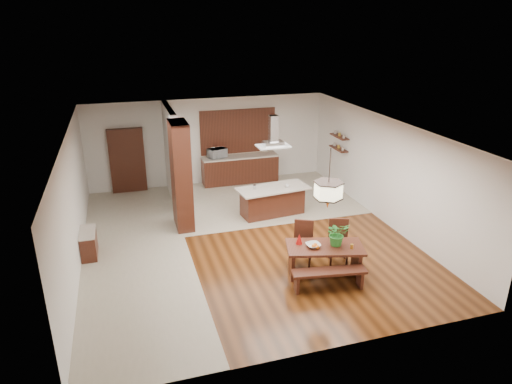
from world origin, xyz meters
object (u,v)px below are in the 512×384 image
object	(u,v)px
dining_table	(325,253)
kitchen_island	(272,201)
microwave	(217,153)
hallway_console	(89,244)
dining_bench	(329,279)
dining_chair_left	(303,243)
range_hood	(273,131)
fruit_bowl	(313,245)
foliage_plant	(337,234)
island_cup	(287,186)
dining_chair_right	(339,242)
pendant_lantern	(329,179)

from	to	relation	value
dining_table	kitchen_island	distance (m)	3.45
microwave	hallway_console	bearing A→B (deg)	-157.53
dining_bench	dining_chair_left	distance (m)	1.22
dining_chair_left	microwave	distance (m)	5.88
hallway_console	microwave	bearing A→B (deg)	44.89
range_hood	fruit_bowl	bearing A→B (deg)	-93.77
range_hood	foliage_plant	bearing A→B (deg)	-85.04
range_hood	island_cup	world-z (taller)	range_hood
fruit_bowl	kitchen_island	xyz separation A→B (m)	(0.22, 3.41, -0.30)
dining_bench	dining_chair_right	distance (m)	1.22
foliage_plant	microwave	distance (m)	6.55
hallway_console	microwave	size ratio (longest dim) A/B	1.49
hallway_console	dining_chair_right	bearing A→B (deg)	-19.98
island_cup	dining_bench	bearing A→B (deg)	-97.47
dining_table	pendant_lantern	xyz separation A→B (m)	(0.00, 0.00, 1.74)
island_cup	kitchen_island	bearing A→B (deg)	163.01
fruit_bowl	kitchen_island	bearing A→B (deg)	86.23
hallway_console	dining_chair_right	xyz separation A→B (m)	(5.55, -2.02, 0.20)
kitchen_island	hallway_console	bearing A→B (deg)	-174.77
range_hood	microwave	xyz separation A→B (m)	(-0.96, 2.95, -1.35)
hallway_console	dining_table	world-z (taller)	dining_table
foliage_plant	island_cup	xyz separation A→B (m)	(0.09, 3.35, -0.08)
dining_bench	hallway_console	bearing A→B (deg)	148.48
dining_chair_left	fruit_bowl	bearing A→B (deg)	-62.59
island_cup	microwave	world-z (taller)	microwave
pendant_lantern	island_cup	xyz separation A→B (m)	(0.36, 3.33, -1.36)
dining_chair_left	range_hood	bearing A→B (deg)	112.08
hallway_console	dining_table	bearing A→B (deg)	-25.57
range_hood	island_cup	bearing A→B (deg)	-17.45
dining_table	dining_bench	distance (m)	0.67
dining_chair_right	foliage_plant	distance (m)	0.67
dining_chair_right	microwave	distance (m)	6.24
island_cup	foliage_plant	bearing A→B (deg)	-91.58
kitchen_island	island_cup	bearing A→B (deg)	-23.64
foliage_plant	range_hood	xyz separation A→B (m)	(-0.30, 3.48, 1.50)
range_hood	kitchen_island	bearing A→B (deg)	-90.00
pendant_lantern	range_hood	xyz separation A→B (m)	(-0.04, 3.45, 0.22)
fruit_bowl	hallway_console	bearing A→B (deg)	153.58
dining_table	dining_chair_left	world-z (taller)	dining_chair_left
dining_chair_left	microwave	world-z (taller)	microwave
kitchen_island	foliage_plant	bearing A→B (deg)	-91.69
dining_table	dining_bench	size ratio (longest dim) A/B	1.16
foliage_plant	fruit_bowl	size ratio (longest dim) A/B	1.77
foliage_plant	dining_table	bearing A→B (deg)	174.96
dining_chair_left	microwave	size ratio (longest dim) A/B	1.71
dining_table	dining_chair_left	xyz separation A→B (m)	(-0.27, 0.60, -0.01)
foliage_plant	hallway_console	bearing A→B (deg)	155.34
dining_chair_left	dining_chair_right	world-z (taller)	dining_chair_right
dining_chair_right	pendant_lantern	size ratio (longest dim) A/B	0.78
dining_chair_right	hallway_console	bearing A→B (deg)	179.73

